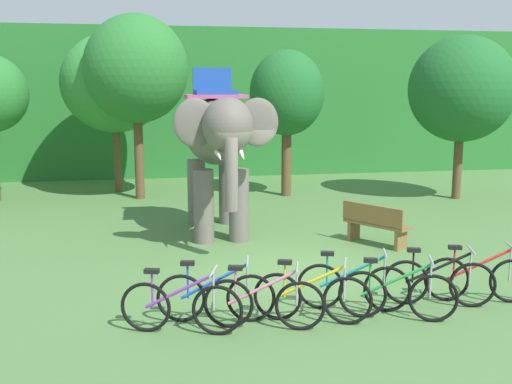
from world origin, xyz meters
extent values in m
plane|color=#4C753D|center=(0.00, 0.00, 0.00)|extent=(80.00, 80.00, 0.00)
cube|color=#28702D|center=(0.00, 14.91, 2.75)|extent=(36.00, 6.00, 5.50)
cylinder|color=brown|center=(-3.44, 9.27, 1.03)|extent=(0.23, 0.23, 2.07)
ellipsoid|color=#338438|center=(-3.44, 9.27, 3.47)|extent=(3.35, 3.35, 3.11)
cylinder|color=brown|center=(-2.75, 7.85, 1.22)|extent=(0.27, 0.27, 2.43)
ellipsoid|color=#28702D|center=(-2.75, 7.85, 3.86)|extent=(3.05, 3.05, 3.17)
cylinder|color=brown|center=(1.73, 7.58, 1.00)|extent=(0.30, 0.30, 2.00)
ellipsoid|color=#1E6028|center=(1.73, 7.58, 3.16)|extent=(2.26, 2.26, 2.58)
cylinder|color=brown|center=(6.68, 6.15, 0.94)|extent=(0.26, 0.26, 1.88)
ellipsoid|color=#1E6028|center=(6.68, 6.15, 3.28)|extent=(3.11, 3.11, 3.12)
ellipsoid|color=#665E56|center=(-0.96, 3.17, 2.35)|extent=(1.41, 2.90, 1.50)
cylinder|color=#665E56|center=(-0.57, 2.27, 0.80)|extent=(0.44, 0.44, 1.60)
cylinder|color=#665E56|center=(-1.34, 2.27, 0.80)|extent=(0.44, 0.44, 1.60)
cylinder|color=#665E56|center=(-0.57, 4.07, 0.80)|extent=(0.44, 0.44, 1.60)
cylinder|color=#665E56|center=(-1.34, 4.06, 0.80)|extent=(0.44, 0.44, 1.60)
ellipsoid|color=#665E56|center=(-0.95, 1.17, 2.60)|extent=(1.00, 1.10, 1.10)
ellipsoid|color=#665E56|center=(-0.33, 1.32, 2.65)|extent=(0.84, 0.16, 0.96)
ellipsoid|color=#665E56|center=(-1.57, 1.31, 2.65)|extent=(0.84, 0.16, 0.96)
cylinder|color=#665E56|center=(-0.95, 0.72, 1.70)|extent=(0.26, 0.26, 1.40)
cone|color=beige|center=(-0.73, 0.77, 2.05)|extent=(0.12, 0.56, 0.21)
cone|color=beige|center=(-1.17, 0.76, 2.05)|extent=(0.12, 0.56, 0.21)
cube|color=#BF4C8C|center=(-0.96, 3.27, 3.13)|extent=(1.33, 1.30, 0.08)
cube|color=#1E4799|center=(-0.96, 3.27, 3.22)|extent=(0.90, 1.10, 0.10)
cube|color=#1E4799|center=(-0.96, 3.77, 3.50)|extent=(0.90, 0.10, 0.56)
cylinder|color=#665E56|center=(-0.96, 4.59, 1.90)|extent=(0.08, 0.08, 0.90)
torus|color=black|center=(-2.60, -2.48, 0.36)|extent=(0.69, 0.25, 0.71)
torus|color=black|center=(-1.64, -2.77, 0.36)|extent=(0.69, 0.25, 0.71)
cylinder|color=purple|center=(-2.14, -2.61, 0.60)|extent=(0.94, 0.32, 0.54)
cylinder|color=purple|center=(-2.50, -2.50, 0.61)|extent=(0.03, 0.03, 0.52)
cube|color=black|center=(-2.50, -2.50, 0.88)|extent=(0.22, 0.15, 0.06)
cylinder|color=#9E9EA3|center=(-1.69, -2.75, 0.64)|extent=(0.03, 0.03, 0.55)
cylinder|color=#9E9EA3|center=(-1.69, -2.75, 0.91)|extent=(0.18, 0.51, 0.03)
torus|color=black|center=(-2.10, -2.20, 0.36)|extent=(0.71, 0.17, 0.71)
torus|color=black|center=(-1.11, -2.38, 0.36)|extent=(0.71, 0.17, 0.71)
cylinder|color=blue|center=(-1.63, -2.29, 0.60)|extent=(0.96, 0.21, 0.54)
cylinder|color=blue|center=(-2.00, -2.22, 0.61)|extent=(0.03, 0.03, 0.52)
cube|color=black|center=(-2.00, -2.22, 0.88)|extent=(0.21, 0.13, 0.06)
cylinder|color=#9E9EA3|center=(-1.16, -2.37, 0.64)|extent=(0.03, 0.03, 0.55)
cylinder|color=#9E9EA3|center=(-1.16, -2.37, 0.91)|extent=(0.12, 0.52, 0.03)
torus|color=black|center=(-1.46, -2.54, 0.36)|extent=(0.70, 0.24, 0.71)
torus|color=black|center=(-0.49, -2.80, 0.36)|extent=(0.70, 0.24, 0.71)
cylinder|color=pink|center=(-1.00, -2.66, 0.60)|extent=(0.95, 0.30, 0.54)
cylinder|color=pink|center=(-1.36, -2.56, 0.61)|extent=(0.03, 0.03, 0.52)
cube|color=black|center=(-1.36, -2.56, 0.88)|extent=(0.22, 0.15, 0.06)
cylinder|color=#9E9EA3|center=(-0.54, -2.79, 0.64)|extent=(0.03, 0.03, 0.55)
cylinder|color=#9E9EA3|center=(-0.54, -2.79, 0.91)|extent=(0.17, 0.51, 0.03)
torus|color=black|center=(-0.72, -2.38, 0.36)|extent=(0.68, 0.29, 0.71)
torus|color=black|center=(0.22, -2.73, 0.36)|extent=(0.68, 0.29, 0.71)
cylinder|color=yellow|center=(-0.27, -2.54, 0.60)|extent=(0.93, 0.38, 0.54)
cylinder|color=yellow|center=(-0.63, -2.42, 0.61)|extent=(0.03, 0.03, 0.52)
cube|color=black|center=(-0.63, -2.42, 0.88)|extent=(0.22, 0.16, 0.06)
cylinder|color=#9E9EA3|center=(0.17, -2.71, 0.64)|extent=(0.03, 0.03, 0.55)
cylinder|color=#9E9EA3|center=(0.17, -2.71, 0.91)|extent=(0.21, 0.50, 0.03)
torus|color=black|center=(0.01, -2.06, 0.36)|extent=(0.69, 0.26, 0.71)
torus|color=black|center=(0.97, -2.35, 0.36)|extent=(0.69, 0.26, 0.71)
cylinder|color=teal|center=(0.46, -2.20, 0.60)|extent=(0.94, 0.33, 0.54)
cylinder|color=teal|center=(0.11, -2.09, 0.61)|extent=(0.03, 0.03, 0.52)
cube|color=black|center=(0.11, -2.09, 0.88)|extent=(0.22, 0.16, 0.06)
cylinder|color=#9E9EA3|center=(0.92, -2.34, 0.64)|extent=(0.03, 0.03, 0.55)
cylinder|color=#9E9EA3|center=(0.92, -2.34, 0.91)|extent=(0.19, 0.51, 0.03)
torus|color=black|center=(0.52, -2.51, 0.36)|extent=(0.68, 0.29, 0.71)
torus|color=black|center=(1.46, -2.85, 0.36)|extent=(0.68, 0.29, 0.71)
cylinder|color=green|center=(0.97, -2.67, 0.60)|extent=(0.93, 0.37, 0.54)
cylinder|color=green|center=(0.61, -2.55, 0.61)|extent=(0.03, 0.03, 0.52)
cube|color=black|center=(0.61, -2.55, 0.88)|extent=(0.22, 0.16, 0.06)
cylinder|color=#9E9EA3|center=(1.41, -2.83, 0.64)|extent=(0.03, 0.03, 0.55)
cylinder|color=#9E9EA3|center=(1.41, -2.83, 0.91)|extent=(0.21, 0.50, 0.03)
torus|color=black|center=(1.37, -2.11, 0.36)|extent=(0.69, 0.26, 0.71)
torus|color=black|center=(2.32, -2.41, 0.36)|extent=(0.69, 0.26, 0.71)
cylinder|color=black|center=(1.82, -2.25, 0.60)|extent=(0.94, 0.33, 0.54)
cylinder|color=black|center=(1.47, -2.14, 0.61)|extent=(0.03, 0.03, 0.52)
cube|color=black|center=(1.47, -2.14, 0.88)|extent=(0.22, 0.16, 0.06)
cylinder|color=#9E9EA3|center=(2.28, -2.39, 0.64)|extent=(0.03, 0.03, 0.55)
cylinder|color=#9E9EA3|center=(2.28, -2.39, 0.91)|extent=(0.19, 0.51, 0.03)
torus|color=black|center=(2.07, -2.08, 0.36)|extent=(0.70, 0.23, 0.71)
torus|color=black|center=(3.04, -2.34, 0.36)|extent=(0.70, 0.23, 0.71)
cylinder|color=red|center=(2.53, -2.20, 0.60)|extent=(0.95, 0.30, 0.54)
cylinder|color=red|center=(2.17, -2.10, 0.61)|extent=(0.03, 0.03, 0.52)
cube|color=black|center=(2.17, -2.10, 0.88)|extent=(0.22, 0.15, 0.06)
cylinder|color=#9E9EA3|center=(2.99, -2.32, 0.64)|extent=(0.03, 0.03, 0.55)
cylinder|color=#9E9EA3|center=(2.99, -2.32, 0.91)|extent=(0.17, 0.51, 0.03)
cube|color=brown|center=(2.28, 1.41, 0.45)|extent=(1.17, 1.47, 0.06)
cube|color=brown|center=(2.13, 1.31, 0.69)|extent=(0.89, 1.28, 0.40)
cube|color=brown|center=(1.94, 1.91, 0.23)|extent=(0.34, 0.27, 0.45)
cube|color=brown|center=(2.61, 0.91, 0.23)|extent=(0.34, 0.27, 0.45)
camera|label=1|loc=(-2.52, -10.53, 3.34)|focal=42.47mm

